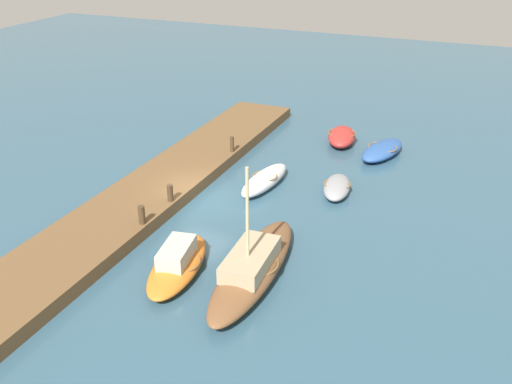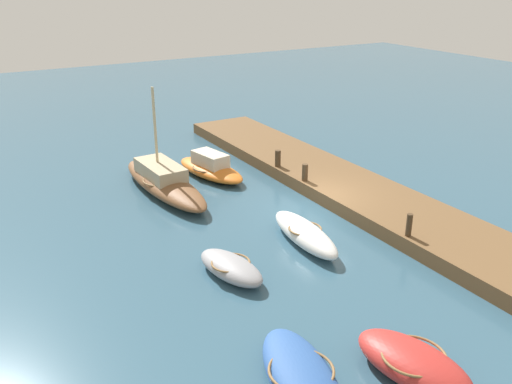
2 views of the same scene
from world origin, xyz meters
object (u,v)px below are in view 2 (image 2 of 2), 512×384
motorboat_orange (211,168)px  rowboat_red (413,363)px  rowboat_blue (301,376)px  rowboat_white (305,234)px  dinghy_grey (231,267)px  mooring_post_mid_west (305,172)px  mooring_post_mid_east (278,158)px  sailboat_brown (163,181)px  mooring_post_west (409,225)px

motorboat_orange → rowboat_red: bearing=162.1°
motorboat_orange → rowboat_blue: size_ratio=1.17×
rowboat_white → dinghy_grey: bearing=107.1°
mooring_post_mid_west → mooring_post_mid_east: (2.25, 0.00, 0.01)m
dinghy_grey → mooring_post_mid_east: size_ratio=3.85×
mooring_post_mid_east → rowboat_red: bearing=161.0°
rowboat_blue → mooring_post_mid_west: bearing=-21.2°
mooring_post_mid_west → sailboat_brown: bearing=58.8°
sailboat_brown → mooring_post_west: size_ratio=8.90×
rowboat_red → dinghy_grey: size_ratio=1.11×
rowboat_red → rowboat_blue: bearing=57.0°
motorboat_orange → rowboat_blue: bearing=151.8°
rowboat_white → dinghy_grey: 3.51m
rowboat_red → dinghy_grey: 6.71m
rowboat_red → dinghy_grey: rowboat_red is taller
sailboat_brown → mooring_post_mid_east: 5.54m
mooring_post_mid_east → mooring_post_west: bearing=180.0°
rowboat_red → dinghy_grey: bearing=2.5°
rowboat_blue → mooring_post_mid_east: (12.55, -7.27, 0.62)m
rowboat_blue → rowboat_red: (-1.04, -2.59, 0.06)m
mooring_post_west → sailboat_brown: bearing=29.3°
sailboat_brown → mooring_post_mid_west: size_ratio=9.63×
dinghy_grey → mooring_post_west: 6.50m
sailboat_brown → mooring_post_mid_east: sailboat_brown is taller
rowboat_white → sailboat_brown: 7.82m
dinghy_grey → rowboat_blue: bearing=159.6°
rowboat_blue → dinghy_grey: 5.57m
sailboat_brown → mooring_post_west: bearing=-153.8°
rowboat_red → mooring_post_mid_east: mooring_post_mid_east is taller
dinghy_grey → mooring_post_mid_west: mooring_post_mid_west is taller
rowboat_white → mooring_post_mid_west: size_ratio=5.45×
rowboat_white → rowboat_blue: size_ratio=1.04×
motorboat_orange → mooring_post_west: size_ratio=5.67×
dinghy_grey → motorboat_orange: bearing=-31.9°
motorboat_orange → dinghy_grey: (-8.88, 3.57, -0.10)m
sailboat_brown → dinghy_grey: size_ratio=2.44×
mooring_post_mid_west → mooring_post_mid_east: mooring_post_mid_east is taller
sailboat_brown → mooring_post_west: 11.09m
rowboat_blue → mooring_post_mid_east: mooring_post_mid_east is taller
motorboat_orange → mooring_post_mid_east: size_ratio=5.99×
sailboat_brown → rowboat_red: sailboat_brown is taller
mooring_post_mid_west → motorboat_orange: bearing=33.6°
rowboat_blue → dinghy_grey: rowboat_blue is taller
rowboat_white → mooring_post_west: size_ratio=5.03×
mooring_post_west → dinghy_grey: bearing=76.0°
mooring_post_west → mooring_post_mid_east: bearing=0.0°
rowboat_blue → dinghy_grey: bearing=3.7°
dinghy_grey → rowboat_white: bearing=-88.2°
sailboat_brown → dinghy_grey: 8.14m
rowboat_blue → mooring_post_mid_west: (10.30, -7.27, 0.61)m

